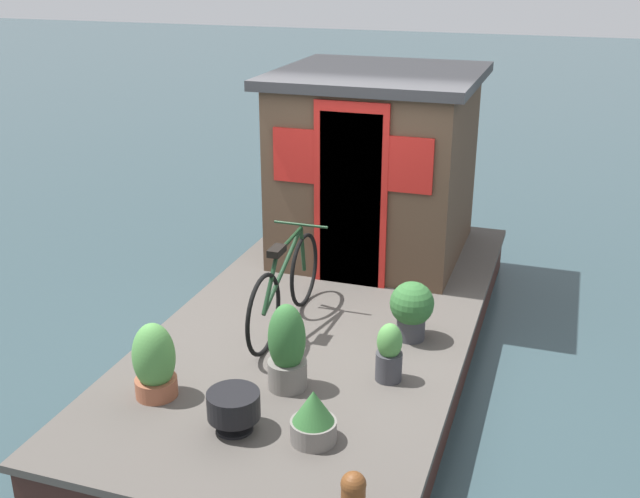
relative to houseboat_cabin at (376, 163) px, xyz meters
name	(u,v)px	position (x,y,z in m)	size (l,w,h in m)	color
ground_plane	(327,356)	(-1.65, 0.00, -1.42)	(60.00, 60.00, 0.00)	#2D4247
houseboat_deck	(327,335)	(-1.65, 0.00, -1.20)	(5.53, 2.63, 0.44)	#4C4742
houseboat_cabin	(376,163)	(0.00, 0.00, 0.00)	(2.07, 2.04, 1.94)	#4C3828
bicycle	(285,287)	(-2.02, 0.26, -0.60)	(1.66, 0.50, 0.82)	black
potted_plant_geranium	(154,363)	(-3.36, 0.77, -0.71)	(0.31, 0.31, 0.59)	#935138
potted_plant_lavender	(287,350)	(-2.94, -0.11, -0.66)	(0.30, 0.30, 0.68)	slate
potted_plant_ivy	(412,308)	(-1.88, -0.82, -0.70)	(0.37, 0.37, 0.51)	#38383D
potted_plant_thyme	(389,353)	(-2.59, -0.80, -0.75)	(0.20, 0.20, 0.47)	#38383D
potted_plant_basil	(313,417)	(-3.52, -0.51, -0.80)	(0.31, 0.31, 0.38)	slate
charcoal_grill	(234,406)	(-3.58, 0.04, -0.79)	(0.37, 0.37, 0.29)	black
mooring_bollard	(353,492)	(-4.12, -0.96, -0.84)	(0.15, 0.15, 0.27)	brown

